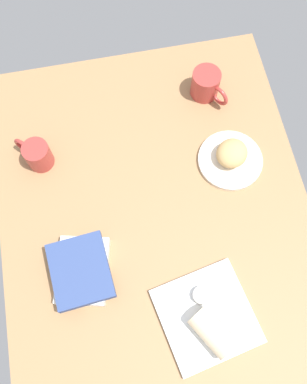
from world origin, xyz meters
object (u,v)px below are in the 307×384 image
coffee_mug (37,154)px  sauce_cup (202,295)px  second_mug (206,84)px  breakfast_wrap (213,332)px  round_plate (230,160)px  square_plate (206,316)px  scone_pastry (232,153)px  book_stack (82,271)px

coffee_mug → sauce_cup: bearing=-141.7°
sauce_cup → second_mug: size_ratio=0.37×
sauce_cup → breakfast_wrap: bearing=-177.0°
round_plate → square_plate: 46.31cm
round_plate → second_mug: bearing=4.3°
scone_pastry → round_plate: bearing=177.1°
scone_pastry → book_stack: bearing=117.9°
sauce_cup → breakfast_wrap: size_ratio=0.39×
breakfast_wrap → coffee_mug: bearing=-86.4°
book_stack → coffee_mug: coffee_mug is taller
second_mug → breakfast_wrap: bearing=167.8°
square_plate → second_mug: size_ratio=1.85×
square_plate → book_stack: bearing=59.9°
square_plate → book_stack: 35.51cm
coffee_mug → second_mug: (13.69, -54.53, 0.32)cm
round_plate → scone_pastry: bearing=-2.9°
sauce_cup → coffee_mug: bearing=38.3°
sauce_cup → book_stack: size_ratio=0.23×
scone_pastry → coffee_mug: bearing=79.3°
round_plate → book_stack: book_stack is taller
round_plate → sauce_cup: sauce_cup is taller
scone_pastry → square_plate: scone_pastry is taller
round_plate → sauce_cup: (-37.48, 17.98, 2.19)cm
breakfast_wrap → second_mug: second_mug is taller
second_mug → scone_pastry: bearing=-175.5°
scone_pastry → square_plate: (-43.35, 17.73, -3.67)cm
sauce_cup → book_stack: bearing=67.7°
scone_pastry → coffee_mug: (10.69, 56.45, 0.06)cm
sauce_cup → coffee_mug: coffee_mug is taller
square_plate → sauce_cup: sauce_cup is taller
round_plate → sauce_cup: size_ratio=4.08×
sauce_cup → coffee_mug: 62.09cm
book_stack → round_plate: bearing=-62.6°
scone_pastry → coffee_mug: coffee_mug is taller
scone_pastry → second_mug: size_ratio=0.76×
coffee_mug → second_mug: second_mug is taller
round_plate → coffee_mug: bearing=78.7°
scone_pastry → breakfast_wrap: breakfast_wrap is taller
square_plate → breakfast_wrap: (-4.25, -0.22, 4.19)cm
sauce_cup → breakfast_wrap: (-9.57, -0.50, 2.10)cm
scone_pastry → second_mug: second_mug is taller
round_plate → book_stack: (-25.02, 48.32, 2.81)cm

